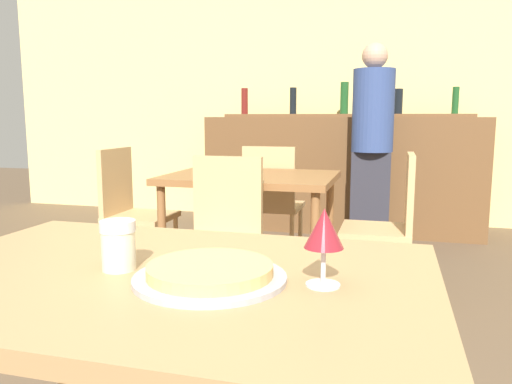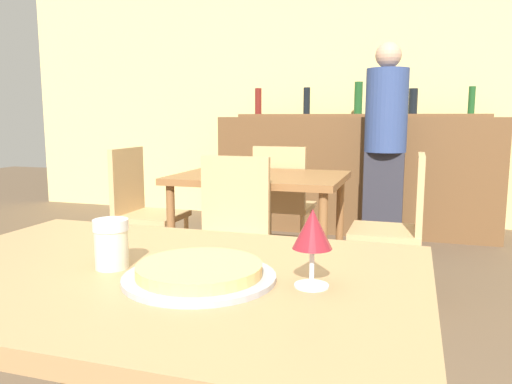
# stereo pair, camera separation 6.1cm
# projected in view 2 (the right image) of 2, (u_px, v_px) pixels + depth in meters

# --- Properties ---
(wall_back) EXTENTS (8.00, 0.05, 2.80)m
(wall_back) POSITION_uv_depth(u_px,v_px,m) (363.00, 87.00, 5.15)
(wall_back) COLOR #EAD684
(wall_back) RESTS_ON ground_plane
(dining_table_near) EXTENTS (1.18, 0.80, 0.76)m
(dining_table_near) POSITION_uv_depth(u_px,v_px,m) (156.00, 305.00, 1.12)
(dining_table_near) COLOR #A87F51
(dining_table_near) RESTS_ON ground_plane
(dining_table_far) EXTENTS (1.03, 0.77, 0.74)m
(dining_table_far) POSITION_uv_depth(u_px,v_px,m) (260.00, 188.00, 3.10)
(dining_table_far) COLOR brown
(dining_table_far) RESTS_ON ground_plane
(bar_counter) EXTENTS (2.60, 0.56, 1.10)m
(bar_counter) POSITION_uv_depth(u_px,v_px,m) (354.00, 174.00, 4.80)
(bar_counter) COLOR brown
(bar_counter) RESTS_ON ground_plane
(bar_back_shelf) EXTENTS (2.39, 0.24, 0.34)m
(bar_back_shelf) POSITION_uv_depth(u_px,v_px,m) (357.00, 111.00, 4.85)
(bar_back_shelf) COLOR brown
(bar_back_shelf) RESTS_ON bar_counter
(chair_far_side_front) EXTENTS (0.40, 0.40, 0.89)m
(chair_far_side_front) POSITION_uv_depth(u_px,v_px,m) (229.00, 230.00, 2.60)
(chair_far_side_front) COLOR tan
(chair_far_side_front) RESTS_ON ground_plane
(chair_far_side_back) EXTENTS (0.40, 0.40, 0.89)m
(chair_far_side_back) POSITION_uv_depth(u_px,v_px,m) (282.00, 198.00, 3.64)
(chair_far_side_back) COLOR tan
(chair_far_side_back) RESTS_ON ground_plane
(chair_far_side_left) EXTENTS (0.40, 0.40, 0.89)m
(chair_far_side_left) POSITION_uv_depth(u_px,v_px,m) (141.00, 204.00, 3.37)
(chair_far_side_left) COLOR tan
(chair_far_side_left) RESTS_ON ground_plane
(chair_far_side_right) EXTENTS (0.40, 0.40, 0.89)m
(chair_far_side_right) POSITION_uv_depth(u_px,v_px,m) (400.00, 220.00, 2.87)
(chair_far_side_right) COLOR tan
(chair_far_side_right) RESTS_ON ground_plane
(pizza_tray) EXTENTS (0.32, 0.32, 0.04)m
(pizza_tray) POSITION_uv_depth(u_px,v_px,m) (200.00, 273.00, 1.04)
(pizza_tray) COLOR #A3A3A8
(pizza_tray) RESTS_ON dining_table_near
(cheese_shaker) EXTENTS (0.08, 0.08, 0.11)m
(cheese_shaker) POSITION_uv_depth(u_px,v_px,m) (111.00, 243.00, 1.12)
(cheese_shaker) COLOR beige
(cheese_shaker) RESTS_ON dining_table_near
(person_standing) EXTENTS (0.34, 0.34, 1.69)m
(person_standing) POSITION_uv_depth(u_px,v_px,m) (385.00, 139.00, 4.11)
(person_standing) COLOR #2D2D38
(person_standing) RESTS_ON ground_plane
(wine_glass) EXTENTS (0.08, 0.08, 0.16)m
(wine_glass) POSITION_uv_depth(u_px,v_px,m) (312.00, 231.00, 0.99)
(wine_glass) COLOR silver
(wine_glass) RESTS_ON dining_table_near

